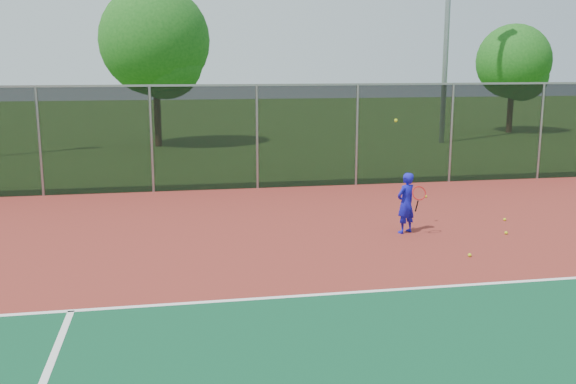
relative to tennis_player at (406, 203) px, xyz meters
name	(u,v)px	position (x,y,z in m)	size (l,w,h in m)	color
court_apron	(541,305)	(0.53, -4.40, -0.68)	(30.00, 20.00, 0.02)	maroon
fence_back	(357,134)	(0.53, 5.60, 0.88)	(30.00, 0.06, 3.03)	black
tennis_player	(406,203)	(0.00, 0.00, 0.00)	(0.59, 0.67, 2.46)	#1313B8
practice_ball_0	(506,233)	(2.09, -0.53, -0.63)	(0.07, 0.07, 0.07)	#C0CD17
practice_ball_1	(505,219)	(2.67, 0.58, -0.63)	(0.07, 0.07, 0.07)	#C0CD17
practice_ball_2	(426,196)	(1.88, 3.41, -0.63)	(0.07, 0.07, 0.07)	#C0CD17
practice_ball_3	(470,255)	(0.58, -1.91, -0.63)	(0.07, 0.07, 0.07)	#C0CD17
tree_back_left	(157,45)	(-5.38, 16.10, 3.69)	(4.75, 4.75, 6.98)	#372314
tree_back_mid	(516,65)	(12.88, 18.56, 2.86)	(3.84, 3.84, 5.65)	#372314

